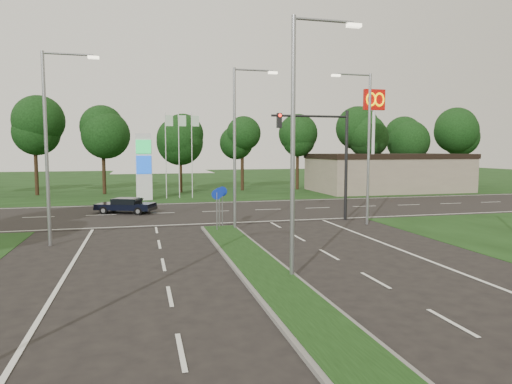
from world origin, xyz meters
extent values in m
plane|color=black|center=(0.00, 0.00, 0.00)|extent=(160.00, 160.00, 0.00)
cube|color=black|center=(0.00, 55.00, 0.00)|extent=(160.00, 50.00, 0.02)
cube|color=black|center=(0.00, 24.00, 0.00)|extent=(160.00, 12.00, 0.02)
cube|color=slate|center=(0.00, 4.00, 0.06)|extent=(2.00, 26.00, 0.12)
cube|color=gray|center=(22.00, 36.00, 2.00)|extent=(16.00, 9.00, 4.00)
cylinder|color=gray|center=(0.80, 6.00, 4.50)|extent=(0.16, 0.16, 9.00)
cylinder|color=gray|center=(1.90, 6.00, 8.90)|extent=(2.20, 0.10, 0.10)
cube|color=#FFF2CC|center=(3.00, 6.00, 8.80)|extent=(0.50, 0.22, 0.12)
cylinder|color=gray|center=(0.80, 16.00, 4.50)|extent=(0.16, 0.16, 9.00)
cylinder|color=gray|center=(1.90, 16.00, 8.90)|extent=(2.20, 0.10, 0.10)
cube|color=#FFF2CC|center=(3.00, 16.00, 8.80)|extent=(0.50, 0.22, 0.12)
cylinder|color=gray|center=(-8.50, 14.00, 4.50)|extent=(0.16, 0.16, 9.00)
cylinder|color=gray|center=(-7.40, 14.00, 8.90)|extent=(2.20, 0.10, 0.10)
cube|color=#FFF2CC|center=(-6.30, 14.00, 8.80)|extent=(0.50, 0.22, 0.12)
cylinder|color=gray|center=(9.00, 16.00, 4.50)|extent=(0.16, 0.16, 9.00)
cylinder|color=gray|center=(7.90, 16.00, 8.90)|extent=(2.20, 0.10, 0.10)
cube|color=#FFF2CC|center=(6.80, 16.00, 8.80)|extent=(0.50, 0.22, 0.12)
cylinder|color=black|center=(8.50, 18.00, 3.50)|extent=(0.20, 0.20, 7.00)
cylinder|color=black|center=(6.00, 18.00, 6.60)|extent=(5.00, 0.14, 0.14)
cube|color=black|center=(4.00, 18.00, 6.30)|extent=(0.28, 0.28, 0.90)
sphere|color=#FF190C|center=(4.00, 17.82, 6.60)|extent=(0.20, 0.20, 0.20)
cylinder|color=gray|center=(-0.30, 15.50, 1.10)|extent=(0.06, 0.06, 2.20)
cylinder|color=#0C26A5|center=(-0.30, 15.50, 2.10)|extent=(0.56, 0.04, 0.56)
cylinder|color=gray|center=(0.00, 16.50, 1.10)|extent=(0.06, 0.06, 2.20)
cylinder|color=#0C26A5|center=(0.00, 16.50, 2.10)|extent=(0.56, 0.04, 0.56)
cylinder|color=gray|center=(0.30, 17.20, 1.10)|extent=(0.06, 0.06, 2.20)
cylinder|color=#0C26A5|center=(0.30, 17.20, 2.10)|extent=(0.56, 0.04, 0.56)
cube|color=silver|center=(-4.00, 33.00, 3.00)|extent=(1.40, 0.30, 6.00)
cube|color=#0CA53F|center=(-4.00, 32.82, 4.80)|extent=(1.30, 0.08, 1.20)
cube|color=#0C3FBF|center=(-4.00, 32.82, 3.20)|extent=(1.30, 0.08, 1.60)
cylinder|color=silver|center=(-2.00, 34.00, 4.00)|extent=(0.08, 0.08, 8.00)
cube|color=#B2D8B2|center=(-1.65, 34.00, 7.20)|extent=(0.70, 0.02, 1.00)
cylinder|color=silver|center=(-0.80, 34.00, 4.00)|extent=(0.08, 0.08, 8.00)
cube|color=#B2D8B2|center=(-0.45, 34.00, 7.20)|extent=(0.70, 0.02, 1.00)
cylinder|color=silver|center=(0.40, 34.00, 4.00)|extent=(0.08, 0.08, 8.00)
cube|color=#B2D8B2|center=(0.75, 34.00, 7.20)|extent=(0.70, 0.02, 1.00)
cylinder|color=silver|center=(18.00, 32.00, 5.00)|extent=(0.30, 0.30, 10.00)
cube|color=#BF0C07|center=(18.00, 32.00, 9.40)|extent=(2.20, 0.35, 2.00)
torus|color=#FFC600|center=(17.55, 31.78, 9.40)|extent=(1.06, 0.16, 1.06)
torus|color=#FFC600|center=(18.45, 31.78, 9.40)|extent=(1.06, 0.16, 1.06)
cylinder|color=black|center=(0.00, 40.00, 2.20)|extent=(0.36, 0.36, 4.40)
sphere|color=black|center=(0.00, 40.00, 6.50)|extent=(6.00, 6.00, 6.00)
sphere|color=black|center=(0.30, 39.80, 7.50)|extent=(4.80, 4.80, 4.80)
cube|color=black|center=(-5.38, 24.55, 0.50)|extent=(4.34, 3.13, 0.41)
cube|color=black|center=(-5.31, 24.52, 0.89)|extent=(2.18, 1.99, 0.38)
cube|color=black|center=(-5.31, 24.52, 1.09)|extent=(1.85, 1.79, 0.04)
cylinder|color=black|center=(-6.86, 24.39, 0.28)|extent=(0.59, 0.40, 0.57)
cylinder|color=black|center=(-6.26, 25.75, 0.28)|extent=(0.59, 0.40, 0.57)
cylinder|color=black|center=(-4.51, 23.35, 0.28)|extent=(0.59, 0.40, 0.57)
cylinder|color=black|center=(-3.91, 24.71, 0.28)|extent=(0.59, 0.40, 0.57)
camera|label=1|loc=(-4.28, -8.92, 4.50)|focal=32.00mm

